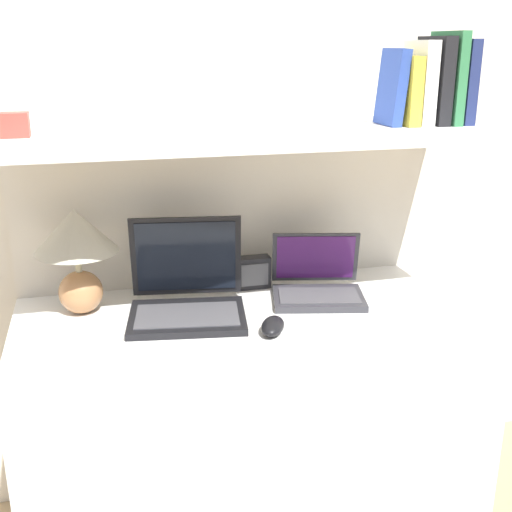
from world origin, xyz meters
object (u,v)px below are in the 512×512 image
book_yellow (405,91)px  router_box (253,272)px  laptop_small (317,285)px  book_navy (459,82)px  book_white (419,83)px  table_lamp (77,245)px  computer_mouse (273,326)px  shelf_gadget (14,125)px  laptop_large (187,295)px  book_blue (392,87)px  book_green (447,78)px  book_black (434,81)px

book_yellow → router_box: bearing=163.4°
laptop_small → book_yellow: bearing=0.8°
book_navy → book_white: size_ratio=1.01×
table_lamp → router_box: bearing=7.4°
laptop_small → book_navy: book_navy is taller
book_navy → laptop_small: bearing=-179.5°
computer_mouse → shelf_gadget: shelf_gadget is taller
table_lamp → router_box: size_ratio=2.83×
laptop_large → shelf_gadget: size_ratio=4.97×
router_box → book_yellow: size_ratio=0.56×
book_white → book_yellow: size_ratio=1.22×
table_lamp → book_yellow: (0.94, -0.06, 0.41)m
book_blue → shelf_gadget: (-1.02, 0.00, -0.07)m
laptop_large → book_green: size_ratio=1.40×
laptop_small → computer_mouse: size_ratio=2.47×
table_lamp → router_box: (0.53, 0.07, -0.15)m
laptop_large → book_navy: 1.00m
computer_mouse → book_blue: (0.41, 0.22, 0.60)m
laptop_small → computer_mouse: bearing=-133.5°
computer_mouse → book_yellow: book_yellow is taller
laptop_large → book_yellow: book_yellow is taller
router_box → book_green: size_ratio=0.42×
book_navy → book_white: (-0.13, 0.00, -0.00)m
router_box → book_yellow: bearing=-16.6°
book_green → shelf_gadget: bearing=180.0°
book_navy → book_black: book_black is taller
book_green → book_white: book_green is taller
router_box → book_black: 0.78m
table_lamp → computer_mouse: size_ratio=2.40×
book_white → book_green: bearing=0.0°
book_navy → shelf_gadget: (-1.23, 0.00, -0.09)m
computer_mouse → book_black: (0.54, 0.22, 0.62)m
book_navy → book_green: size_ratio=0.92×
book_green → book_blue: 0.17m
laptop_large → book_green: book_green is taller
book_black → router_box: bearing=166.2°
book_green → book_black: bearing=180.0°
laptop_large → laptop_small: bearing=4.3°
book_yellow → book_blue: (-0.04, 0.00, 0.01)m
book_navy → book_green: 0.04m
laptop_large → laptop_small: 0.41m
book_white → table_lamp: bearing=176.8°
laptop_large → book_navy: (0.82, 0.03, 0.57)m
computer_mouse → book_black: size_ratio=0.52×
book_yellow → laptop_large: bearing=-177.0°
book_green → laptop_large: bearing=-177.5°
book_navy → shelf_gadget: size_ratio=3.25×
book_white → laptop_small: bearing=-179.3°
laptop_large → book_yellow: (0.65, 0.03, 0.55)m
laptop_small → book_white: bearing=0.7°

